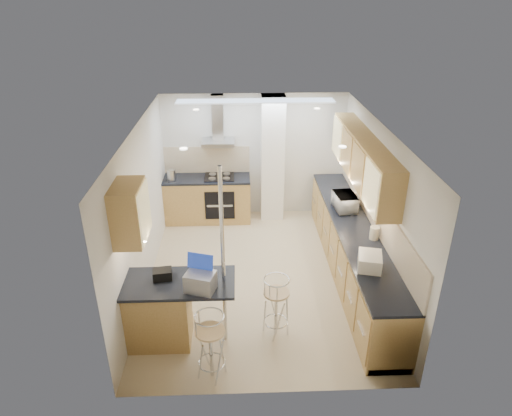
{
  "coord_description": "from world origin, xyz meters",
  "views": [
    {
      "loc": [
        -0.31,
        -6.27,
        4.31
      ],
      "look_at": [
        -0.05,
        0.2,
        1.16
      ],
      "focal_mm": 32.0,
      "sensor_mm": 36.0,
      "label": 1
    }
  ],
  "objects_px": {
    "bar_stool_near": "(211,346)",
    "bread_bin": "(370,261)",
    "laptop": "(200,282)",
    "bar_stool_end": "(276,307)",
    "microwave": "(345,202)"
  },
  "relations": [
    {
      "from": "bar_stool_near",
      "to": "bar_stool_end",
      "type": "distance_m",
      "value": 1.11
    },
    {
      "from": "bar_stool_near",
      "to": "bread_bin",
      "type": "bearing_deg",
      "value": 29.02
    },
    {
      "from": "laptop",
      "to": "bar_stool_end",
      "type": "height_order",
      "value": "laptop"
    },
    {
      "from": "laptop",
      "to": "bread_bin",
      "type": "xyz_separation_m",
      "value": [
        2.22,
        0.44,
        -0.04
      ]
    },
    {
      "from": "bar_stool_near",
      "to": "bread_bin",
      "type": "distance_m",
      "value": 2.35
    },
    {
      "from": "bread_bin",
      "to": "bar_stool_near",
      "type": "bearing_deg",
      "value": -142.76
    },
    {
      "from": "microwave",
      "to": "bread_bin",
      "type": "bearing_deg",
      "value": 172.22
    },
    {
      "from": "microwave",
      "to": "bar_stool_end",
      "type": "distance_m",
      "value": 2.43
    },
    {
      "from": "laptop",
      "to": "bread_bin",
      "type": "bearing_deg",
      "value": 28.71
    },
    {
      "from": "bar_stool_end",
      "to": "bar_stool_near",
      "type": "bearing_deg",
      "value": 167.86
    },
    {
      "from": "bar_stool_end",
      "to": "bread_bin",
      "type": "relative_size",
      "value": 2.39
    },
    {
      "from": "bar_stool_near",
      "to": "microwave",
      "type": "bearing_deg",
      "value": 56.95
    },
    {
      "from": "laptop",
      "to": "bar_stool_near",
      "type": "bearing_deg",
      "value": -57.81
    },
    {
      "from": "microwave",
      "to": "bar_stool_near",
      "type": "relative_size",
      "value": 0.54
    },
    {
      "from": "laptop",
      "to": "bread_bin",
      "type": "height_order",
      "value": "laptop"
    }
  ]
}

